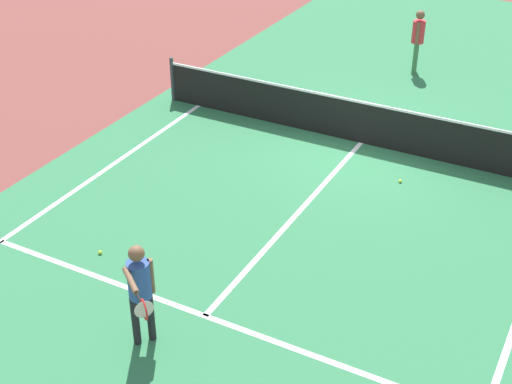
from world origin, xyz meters
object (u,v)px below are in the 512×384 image
player_near (140,285)px  player_far (418,35)px  net (363,122)px  tennis_ball_mid_court (100,252)px  tennis_ball_near_net (400,181)px

player_near → player_far: (0.21, 11.72, 0.00)m
net → player_near: size_ratio=5.96×
net → player_near: bearing=-93.6°
net → tennis_ball_mid_court: net is taller
net → tennis_ball_near_net: bearing=-43.8°
net → player_near: (-0.46, -7.27, 0.52)m
net → player_far: 4.49m
player_near → player_far: size_ratio=0.99×
net → player_far: player_far is taller
player_near → net: bearing=86.4°
player_far → tennis_ball_near_net: player_far is taller
player_near → tennis_ball_mid_court: size_ratio=24.75×
net → tennis_ball_near_net: size_ratio=147.58×
player_far → tennis_ball_mid_court: 10.60m
net → tennis_ball_mid_court: 6.36m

